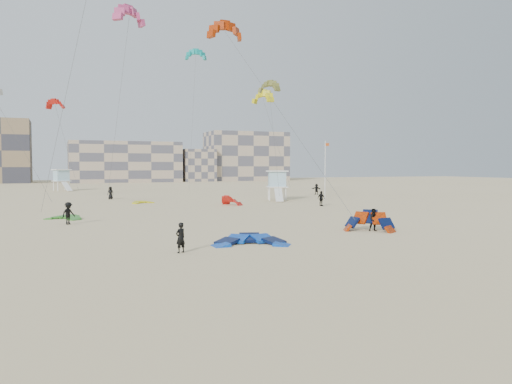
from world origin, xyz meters
name	(u,v)px	position (x,y,z in m)	size (l,w,h in m)	color
ground	(238,256)	(0.00, 0.00, 0.00)	(320.00, 320.00, 0.00)	beige
kite_ground_blue	(251,245)	(2.03, 3.37, 0.00)	(4.32, 4.44, 1.05)	blue
kite_ground_orange	(369,231)	(12.40, 5.98, 0.00)	(3.69, 2.76, 2.46)	#F33700
kite_ground_green	(64,219)	(-8.42, 23.20, 0.00)	(3.10, 3.27, 0.64)	#48992D
kite_ground_red_far	(231,205)	(10.98, 33.20, 0.00)	(3.11, 2.60, 1.94)	red
kite_ground_yellow	(143,203)	(1.24, 40.17, 0.00)	(2.63, 2.76, 0.52)	yellow
kitesurfer_main	(181,238)	(-2.64, 2.12, 0.85)	(0.62, 0.41, 1.70)	black
kitesurfer_b	(374,220)	(12.81, 5.92, 0.83)	(0.81, 0.63, 1.67)	black
kitesurfer_c	(68,213)	(-8.14, 18.77, 0.92)	(1.19, 0.69, 1.85)	black
kitesurfer_d	(321,199)	(20.56, 27.76, 0.90)	(1.06, 0.44, 1.80)	black
kitesurfer_e	(110,193)	(-1.85, 49.77, 0.92)	(0.90, 0.58, 1.84)	black
kitesurfer_f	(316,189)	(31.66, 49.33, 0.90)	(1.68, 0.53, 1.81)	black
kite_fly_orange	(225,32)	(7.48, 24.78, 18.64)	(4.87, 21.62, 18.81)	#F33700
kite_fly_pink	(129,17)	(-0.63, 36.56, 22.56)	(5.62, 15.61, 23.02)	#CF4176
kite_fly_olive	(269,87)	(18.99, 40.16, 15.87)	(4.53, 9.96, 16.21)	olive
kite_fly_yellow	(263,98)	(22.65, 51.29, 15.98)	(9.28, 5.78, 16.49)	yellow
kite_fly_teal_b	(196,56)	(13.72, 60.13, 23.93)	(5.52, 10.08, 24.06)	#139EA1
kite_fly_red	(55,105)	(-9.07, 61.46, 14.58)	(5.35, 4.98, 14.96)	red
lifeguard_tower_near	(277,186)	(19.69, 38.85, 2.07)	(3.76, 6.17, 4.18)	white
lifeguard_tower_far	(61,180)	(-8.25, 78.89, 2.07)	(3.79, 6.19, 4.18)	white
flagpole	(325,169)	(26.57, 37.47, 4.40)	(0.68, 0.10, 8.39)	white
condo_mid	(125,162)	(10.00, 130.00, 6.00)	(32.00, 16.00, 12.00)	tan
condo_east	(246,156)	(50.00, 132.00, 8.00)	(26.00, 14.00, 16.00)	tan
condo_fill_right	(197,165)	(32.00, 128.00, 5.00)	(10.00, 10.00, 10.00)	tan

